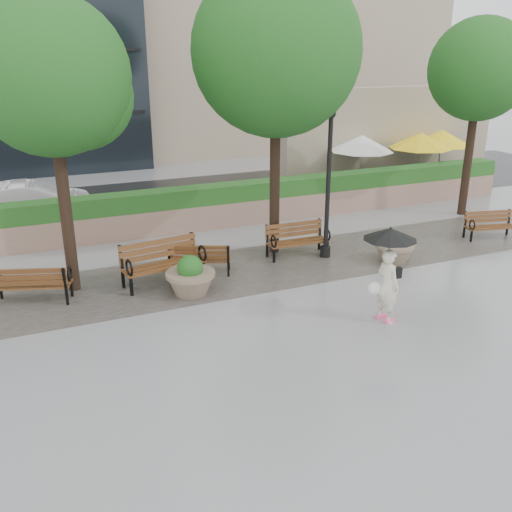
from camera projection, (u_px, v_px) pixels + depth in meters
name	position (u px, v px, depth m)	size (l,w,h in m)	color
ground	(298.00, 316.00, 12.39)	(100.00, 100.00, 0.00)	gray
cobble_strip	(245.00, 269.00, 14.97)	(28.00, 3.20, 0.01)	#383330
hedge_wall	(198.00, 208.00, 18.19)	(24.00, 0.80, 1.35)	#997262
cafe_wall	(391.00, 136.00, 23.86)	(10.00, 0.60, 4.00)	tan
cafe_hedge	(411.00, 184.00, 22.31)	(8.00, 0.50, 0.90)	#29541C
asphalt_street	(166.00, 199.00, 21.87)	(40.00, 7.00, 0.00)	black
bench_0	(33.00, 291.00, 12.98)	(1.80, 1.18, 0.91)	brown
bench_1	(164.00, 272.00, 13.98)	(2.09, 1.09, 1.07)	brown
bench_2	(200.00, 265.00, 14.63)	(1.66, 1.17, 0.83)	brown
bench_3	(297.00, 247.00, 15.86)	(1.74, 0.73, 0.92)	brown
bench_4	(490.00, 231.00, 17.34)	(1.62, 0.94, 0.82)	brown
planter_left	(191.00, 279.00, 13.36)	(1.16, 1.16, 0.97)	#7F6B56
planter_right	(395.00, 250.00, 15.42)	(1.06, 1.06, 0.89)	#7F6B56
lamppost	(328.00, 195.00, 15.29)	(0.28, 0.28, 4.02)	black
tree_0	(58.00, 82.00, 12.25)	(3.52, 3.43, 6.64)	black
tree_1	(280.00, 57.00, 14.63)	(4.36, 4.36, 7.58)	black
tree_2	(481.00, 74.00, 18.49)	(3.39, 3.28, 6.47)	black
patio_umb_white	(362.00, 144.00, 22.03)	(2.50, 2.50, 2.30)	black
patio_umb_yellow_a	(421.00, 141.00, 22.68)	(2.50, 2.50, 2.30)	black
patio_umb_yellow_b	(442.00, 138.00, 23.41)	(2.50, 2.50, 2.30)	black
car_right	(31.00, 201.00, 19.05)	(1.37, 3.93, 1.30)	silver
pedestrian	(388.00, 266.00, 11.80)	(1.11, 1.11, 2.04)	beige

